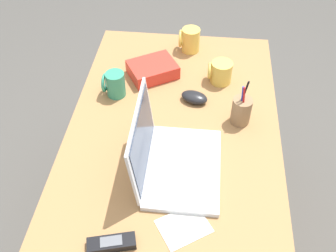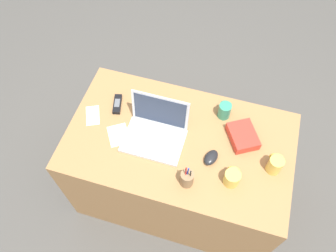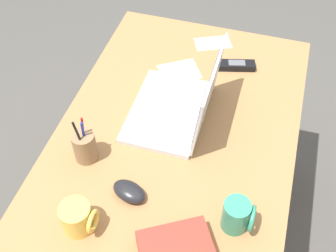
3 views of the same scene
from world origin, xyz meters
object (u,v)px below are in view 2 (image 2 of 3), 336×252
at_px(cordless_phone, 117,104).
at_px(coffee_mug_spare, 225,110).
at_px(coffee_mug_tall, 232,177).
at_px(snack_bag, 243,136).
at_px(laptop, 156,131).
at_px(pen_holder, 187,178).
at_px(coffee_mug_white, 275,164).
at_px(computer_mouse, 211,158).

bearing_deg(cordless_phone, coffee_mug_spare, 10.30).
bearing_deg(coffee_mug_tall, cordless_phone, 159.05).
xyz_separation_m(cordless_phone, snack_bag, (0.77, -0.01, 0.02)).
bearing_deg(coffee_mug_tall, laptop, 161.83).
relative_size(laptop, cordless_phone, 2.39).
xyz_separation_m(coffee_mug_tall, pen_holder, (-0.22, -0.08, 0.01)).
bearing_deg(laptop, cordless_phone, 154.76).
height_order(laptop, coffee_mug_white, laptop).
xyz_separation_m(laptop, snack_bag, (0.48, 0.12, -0.02)).
bearing_deg(computer_mouse, coffee_mug_spare, 106.32).
bearing_deg(coffee_mug_white, coffee_mug_tall, -146.23).
height_order(coffee_mug_spare, snack_bag, coffee_mug_spare).
xyz_separation_m(computer_mouse, coffee_mug_spare, (0.01, 0.31, 0.03)).
xyz_separation_m(pen_holder, snack_bag, (0.23, 0.35, -0.03)).
bearing_deg(snack_bag, pen_holder, -123.78).
xyz_separation_m(computer_mouse, cordless_phone, (-0.62, 0.19, -0.01)).
bearing_deg(computer_mouse, pen_holder, -100.55).
relative_size(coffee_mug_white, pen_holder, 0.60).
bearing_deg(coffee_mug_spare, laptop, -143.92).
relative_size(coffee_mug_white, coffee_mug_spare, 1.05).
distance_m(cordless_phone, snack_bag, 0.77).
xyz_separation_m(coffee_mug_spare, cordless_phone, (-0.63, -0.11, -0.04)).
height_order(cordless_phone, pen_holder, pen_holder).
distance_m(computer_mouse, snack_bag, 0.23).
relative_size(laptop, snack_bag, 1.84).
relative_size(coffee_mug_tall, snack_bag, 0.52).
distance_m(coffee_mug_white, coffee_mug_spare, 0.42).
relative_size(coffee_mug_white, snack_bag, 0.57).
bearing_deg(pen_holder, cordless_phone, 145.58).
bearing_deg(cordless_phone, pen_holder, -34.42).
height_order(laptop, pen_holder, laptop).
height_order(pen_holder, snack_bag, pen_holder).
xyz_separation_m(cordless_phone, pen_holder, (0.53, -0.36, 0.04)).
height_order(coffee_mug_spare, pen_holder, pen_holder).
height_order(cordless_phone, snack_bag, snack_bag).
bearing_deg(snack_bag, laptop, -165.73).
height_order(coffee_mug_white, pen_holder, pen_holder).
bearing_deg(coffee_mug_spare, coffee_mug_white, -39.33).
height_order(laptop, cordless_phone, laptop).
bearing_deg(laptop, snack_bag, 14.27).
xyz_separation_m(coffee_mug_white, cordless_phone, (-0.96, 0.15, -0.04)).
bearing_deg(coffee_mug_spare, computer_mouse, -91.44).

